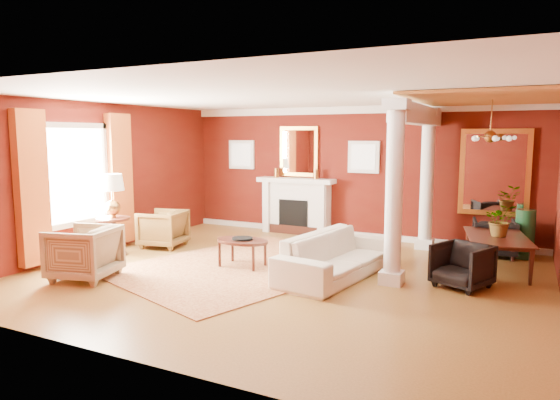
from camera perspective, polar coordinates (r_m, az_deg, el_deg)
The scene contains 27 objects.
ground at distance 8.25m, azimuth 0.43°, elevation -8.57°, with size 8.00×8.00×0.00m, color brown.
room_shell at distance 7.94m, azimuth 0.44°, elevation 5.58°, with size 8.04×7.04×2.92m.
fireplace at distance 11.60m, azimuth 1.86°, elevation -0.66°, with size 1.85×0.42×1.29m.
overmantel_mirror at distance 11.62m, azimuth 2.16°, elevation 5.56°, with size 0.95×0.07×1.15m.
flank_window_left at distance 12.35m, azimuth -4.41°, elevation 5.19°, with size 0.70×0.07×0.70m.
flank_window_right at distance 11.08m, azimuth 9.53°, elevation 4.86°, with size 0.70×0.07×0.70m.
left_window at distance 9.89m, azimuth -21.95°, elevation 1.95°, with size 0.21×2.55×2.60m.
column_front at distance 7.68m, azimuth 12.91°, elevation 0.92°, with size 0.36×0.36×2.80m.
column_back at distance 10.32m, azimuth 16.46°, elevation 2.41°, with size 0.36×0.36×2.80m.
header_beam at distance 9.21m, azimuth 15.51°, elevation 9.31°, with size 0.30×3.20×0.32m, color white.
amber_ceiling at distance 8.92m, azimuth 22.77°, elevation 10.69°, with size 2.30×3.40×0.04m, color #C9833B.
dining_mirror at distance 10.62m, azimuth 23.30°, elevation 2.91°, with size 1.30×0.07×1.70m.
chandelier at distance 8.95m, azimuth 22.91°, elevation 6.68°, with size 0.60×0.62×0.75m.
crown_trim at distance 11.16m, azimuth 8.39°, elevation 10.14°, with size 8.00×0.08×0.16m, color white.
base_trim at distance 11.36m, azimuth 8.13°, elevation -3.90°, with size 8.00×0.08×0.12m, color white.
rug at distance 8.78m, azimuth -4.25°, elevation -7.54°, with size 3.16×4.21×0.02m, color maroon.
sofa at distance 8.10m, azimuth 6.45°, elevation -5.47°, with size 2.42×0.71×0.95m, color white.
armchair_leopard at distance 10.47m, azimuth -13.24°, elevation -2.99°, with size 0.81×0.76×0.84m, color black.
armchair_stripe at distance 8.50m, azimuth -21.50°, elevation -5.35°, with size 0.91×0.85×0.94m, color tan.
coffee_table at distance 8.67m, azimuth -4.33°, elevation -4.82°, with size 0.96×0.96×0.48m.
coffee_book at distance 8.67m, azimuth -4.52°, elevation -3.67°, with size 0.18×0.02×0.25m, color black.
side_table at distance 9.91m, azimuth -18.61°, elevation -0.05°, with size 0.62×0.62×1.55m.
dining_table at distance 9.16m, azimuth 23.74°, elevation -4.57°, with size 1.69×0.59×0.94m, color black.
dining_chair_near at distance 7.98m, azimuth 20.10°, elevation -6.84°, with size 0.72×0.67×0.74m, color black.
dining_chair_far at distance 10.28m, azimuth 23.29°, elevation -3.77°, with size 0.75×0.70×0.77m, color black.
green_urn at distance 10.31m, azimuth 26.16°, elevation -4.03°, with size 0.39×0.39×0.92m.
potted_plant at distance 9.04m, azimuth 24.00°, elevation -0.32°, with size 0.49×0.55×0.43m, color #26591E.
Camera 1 is at (3.48, -7.13, 2.27)m, focal length 32.00 mm.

